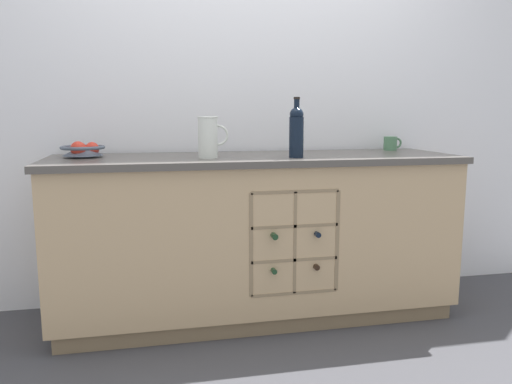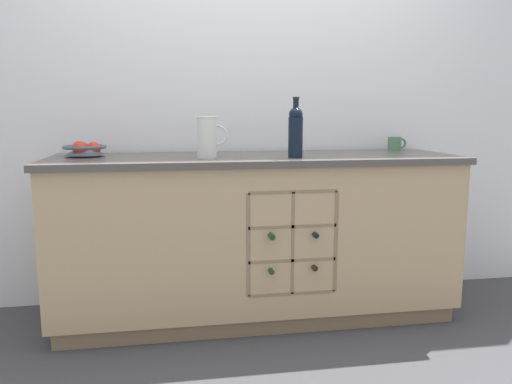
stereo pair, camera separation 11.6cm
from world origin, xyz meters
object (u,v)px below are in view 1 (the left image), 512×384
object	(u,v)px
white_pitcher	(208,137)
ceramic_mug	(391,143)
fruit_bowl	(83,150)
standing_wine_bottle	(296,131)

from	to	relation	value
white_pitcher	ceramic_mug	xyz separation A→B (m)	(1.17, 0.30, -0.07)
fruit_bowl	standing_wine_bottle	bearing A→B (deg)	-12.56
fruit_bowl	white_pitcher	distance (m)	0.67
white_pitcher	standing_wine_bottle	xyz separation A→B (m)	(0.45, -0.06, 0.03)
fruit_bowl	standing_wine_bottle	xyz separation A→B (m)	(1.09, -0.24, 0.10)
fruit_bowl	standing_wine_bottle	distance (m)	1.12
standing_wine_bottle	fruit_bowl	bearing A→B (deg)	167.44
standing_wine_bottle	ceramic_mug	bearing A→B (deg)	26.88
white_pitcher	standing_wine_bottle	world-z (taller)	standing_wine_bottle
fruit_bowl	white_pitcher	world-z (taller)	white_pitcher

